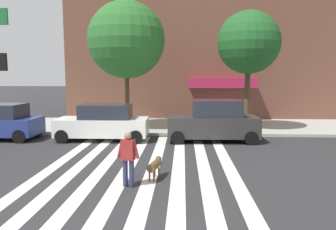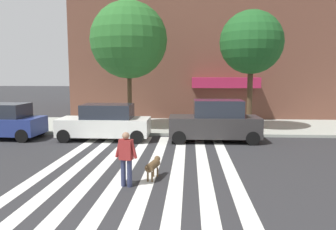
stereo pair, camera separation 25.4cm
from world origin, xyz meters
The scene contains 9 objects.
ground_plane centered at (0.00, 6.68, 0.00)m, with size 160.00×160.00×0.00m, color #2B2B2D.
sidewalk_far centered at (0.00, 16.37, 0.07)m, with size 80.00×6.00×0.15m, color #A4A99F.
crosswalk_stripes centered at (0.56, 6.68, 0.00)m, with size 6.75×12.77×0.01m.
parked_car_behind_first centered at (-1.95, 12.12, 0.88)m, with size 4.56×1.89×1.82m.
parked_car_third_in_line centered at (3.57, 12.12, 0.98)m, with size 4.46×1.96×2.06m.
street_tree_nearest centered at (-1.20, 14.94, 5.26)m, with size 4.42×4.42×7.33m.
street_tree_middle centered at (5.70, 14.83, 5.06)m, with size 3.53×3.53×6.70m.
pedestrian_dog_walker centered at (0.46, 5.32, 0.93)m, with size 0.70×0.32×1.64m.
dog_on_leash centered at (1.17, 6.09, 0.44)m, with size 0.43×1.14×0.65m.
Camera 2 is at (2.31, -3.94, 3.31)m, focal length 34.90 mm.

